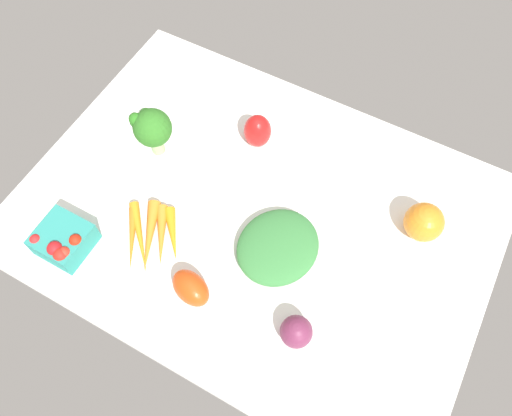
% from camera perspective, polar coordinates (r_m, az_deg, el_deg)
% --- Properties ---
extents(tablecloth, '(1.04, 0.76, 0.02)m').
position_cam_1_polar(tablecloth, '(1.15, 0.00, -0.72)').
color(tablecloth, white).
rests_on(tablecloth, ground).
extents(roma_tomato, '(0.10, 0.08, 0.06)m').
position_cam_1_polar(roma_tomato, '(1.04, -7.38, -8.93)').
color(roma_tomato, '#E04715').
rests_on(roma_tomato, tablecloth).
extents(bell_pepper_red, '(0.09, 0.09, 0.09)m').
position_cam_1_polar(bell_pepper_red, '(1.20, 0.17, 8.70)').
color(bell_pepper_red, red).
rests_on(bell_pepper_red, tablecloth).
extents(heirloom_tomato_orange, '(0.09, 0.09, 0.09)m').
position_cam_1_polar(heirloom_tomato_orange, '(1.14, 18.44, -1.52)').
color(heirloom_tomato_orange, orange).
rests_on(heirloom_tomato_orange, tablecloth).
extents(leafy_greens_clump, '(0.20, 0.22, 0.05)m').
position_cam_1_polar(leafy_greens_clump, '(1.08, 2.48, -4.38)').
color(leafy_greens_clump, '#39803F').
rests_on(leafy_greens_clump, tablecloth).
extents(broccoli_head, '(0.10, 0.09, 0.13)m').
position_cam_1_polar(broccoli_head, '(1.18, -11.74, 8.87)').
color(broccoli_head, '#9DC27F').
rests_on(broccoli_head, tablecloth).
extents(red_onion_near_basket, '(0.06, 0.06, 0.06)m').
position_cam_1_polar(red_onion_near_basket, '(1.01, 4.56, -13.75)').
color(red_onion_near_basket, '#702B4B').
rests_on(red_onion_near_basket, tablecloth).
extents(berry_basket, '(0.10, 0.10, 0.07)m').
position_cam_1_polar(berry_basket, '(1.14, -20.94, -3.50)').
color(berry_basket, teal).
rests_on(berry_basket, tablecloth).
extents(carrot_bunch, '(0.18, 0.18, 0.03)m').
position_cam_1_polar(carrot_bunch, '(1.12, -11.66, -3.14)').
color(carrot_bunch, orange).
rests_on(carrot_bunch, tablecloth).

